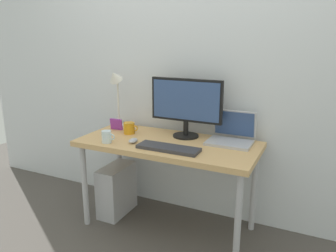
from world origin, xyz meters
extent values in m
plane|color=#4C4742|center=(0.00, 0.00, 0.00)|extent=(6.00, 6.00, 0.00)
cube|color=silver|center=(0.00, 0.36, 1.30)|extent=(4.40, 0.04, 2.60)
cube|color=tan|center=(0.00, 0.00, 0.69)|extent=(1.33, 0.61, 0.04)
cylinder|color=#B2B2B7|center=(-0.61, -0.24, 0.33)|extent=(0.04, 0.04, 0.67)
cylinder|color=#B2B2B7|center=(0.61, -0.24, 0.33)|extent=(0.04, 0.04, 0.67)
cylinder|color=#B2B2B7|center=(-0.61, 0.24, 0.33)|extent=(0.04, 0.04, 0.67)
cylinder|color=#B2B2B7|center=(0.61, 0.24, 0.33)|extent=(0.04, 0.04, 0.67)
cylinder|color=black|center=(0.07, 0.17, 0.71)|extent=(0.20, 0.20, 0.01)
cylinder|color=black|center=(0.07, 0.17, 0.78)|extent=(0.04, 0.04, 0.11)
cube|color=black|center=(0.07, 0.17, 0.99)|extent=(0.57, 0.03, 0.33)
cube|color=#334C7F|center=(0.07, 0.16, 0.99)|extent=(0.53, 0.01, 0.29)
cube|color=#B2B2B7|center=(0.43, 0.13, 0.72)|extent=(0.32, 0.22, 0.02)
cube|color=#B2B2B7|center=(0.43, 0.26, 0.83)|extent=(0.32, 0.05, 0.21)
cube|color=#334C7F|center=(0.43, 0.25, 0.83)|extent=(0.30, 0.04, 0.18)
cylinder|color=silver|center=(-0.57, 0.20, 0.71)|extent=(0.11, 0.11, 0.01)
cylinder|color=silver|center=(-0.57, 0.20, 0.92)|extent=(0.02, 0.02, 0.39)
cone|color=silver|center=(-0.57, 0.16, 1.14)|extent=(0.11, 0.14, 0.13)
cube|color=#333338|center=(0.08, -0.16, 0.72)|extent=(0.44, 0.14, 0.02)
ellipsoid|color=#B2B2B7|center=(-0.22, -0.14, 0.72)|extent=(0.06, 0.09, 0.03)
cylinder|color=orange|center=(-0.37, 0.06, 0.75)|extent=(0.09, 0.09, 0.09)
torus|color=orange|center=(-0.32, 0.06, 0.76)|extent=(0.05, 0.01, 0.05)
cylinder|color=silver|center=(-0.40, -0.21, 0.75)|extent=(0.07, 0.07, 0.09)
torus|color=silver|center=(-0.35, -0.21, 0.76)|extent=(0.05, 0.01, 0.05)
cube|color=purple|center=(-0.53, 0.11, 0.76)|extent=(0.11, 0.03, 0.09)
cube|color=#B2B2B7|center=(-0.49, 0.01, 0.21)|extent=(0.18, 0.36, 0.42)
camera|label=1|loc=(1.01, -2.13, 1.47)|focal=35.71mm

